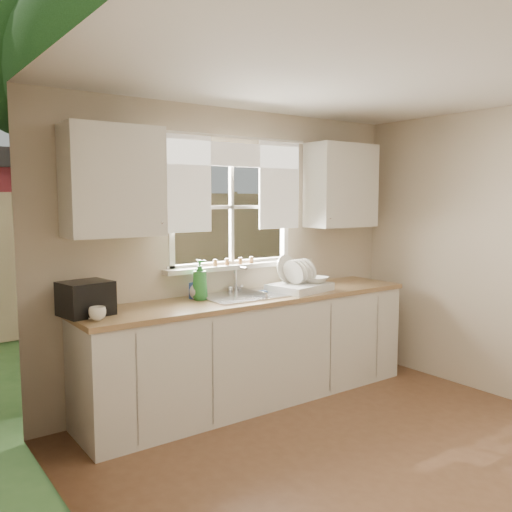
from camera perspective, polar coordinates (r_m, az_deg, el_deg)
ground at (r=3.72m, az=16.31°, el=-21.89°), size 4.00×4.00×0.00m
room_walls at (r=3.29m, az=17.86°, el=-2.81°), size 3.62×4.02×2.50m
ceiling at (r=3.38m, az=17.65°, el=19.02°), size 3.60×4.00×0.02m
window at (r=4.77m, az=-2.48°, el=3.18°), size 1.38×0.16×1.06m
curtains at (r=4.73m, az=-2.15°, el=8.58°), size 1.50×0.03×0.81m
base_cabinets at (r=4.69m, az=-0.22°, el=-9.93°), size 3.00×0.62×0.87m
countertop at (r=4.58m, az=-0.22°, el=-4.45°), size 3.04×0.65×0.04m
upper_cabinet_left at (r=4.08m, az=-14.81°, el=7.60°), size 0.70×0.33×0.80m
upper_cabinet_right at (r=5.36m, az=8.96°, el=7.33°), size 0.70×0.33×0.80m
wall_outlet at (r=5.33m, az=5.55°, el=-0.91°), size 0.08×0.01×0.12m
sill_jars at (r=4.73m, az=-2.36°, el=-0.56°), size 0.42×0.04×0.06m
backyard at (r=11.01m, az=-19.21°, el=14.83°), size 20.00×10.00×6.13m
sink at (r=4.62m, az=-0.45°, el=-5.02°), size 0.88×0.52×0.40m
dish_rack at (r=4.81m, az=4.57°, el=-2.93°), size 0.58×0.48×0.32m
bowl at (r=4.86m, az=6.28°, el=-2.50°), size 0.28×0.28×0.05m
soap_bottle_a at (r=4.39m, az=-5.93°, el=-2.51°), size 0.17×0.17×0.33m
soap_bottle_b at (r=4.45m, az=-6.30°, el=-3.24°), size 0.12×0.12×0.20m
soap_bottle_c at (r=4.42m, az=-6.07°, el=-3.36°), size 0.18×0.18×0.19m
saucer at (r=3.94m, az=-17.09°, el=-6.07°), size 0.17×0.17×0.01m
cup at (r=3.82m, az=-16.35°, el=-5.83°), size 0.15×0.15×0.09m
black_appliance at (r=3.99m, az=-17.49°, el=-4.27°), size 0.37×0.33×0.24m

